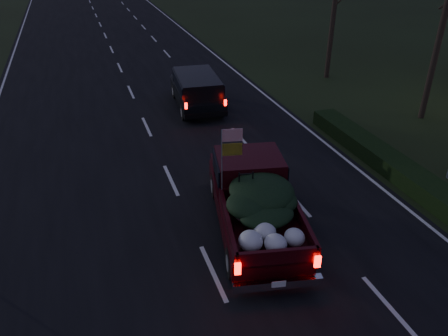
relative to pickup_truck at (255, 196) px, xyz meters
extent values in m
plane|color=black|center=(-1.76, -1.54, -1.08)|extent=(120.00, 120.00, 0.00)
cube|color=black|center=(-1.76, -1.54, -1.07)|extent=(14.00, 120.00, 0.02)
cube|color=black|center=(6.04, 1.46, -0.78)|extent=(1.00, 10.00, 0.60)
cylinder|color=black|center=(10.74, 5.46, 3.17)|extent=(0.28, 0.28, 8.50)
cylinder|color=black|center=(9.74, 12.46, 2.42)|extent=(0.28, 0.28, 7.00)
cube|color=black|center=(0.00, 0.02, -0.44)|extent=(3.10, 5.58, 0.58)
cube|color=black|center=(0.19, 0.95, 0.35)|extent=(2.24, 2.03, 0.95)
cube|color=black|center=(0.19, 0.95, 0.45)|extent=(2.33, 1.95, 0.58)
cube|color=black|center=(-0.26, -1.32, -0.13)|extent=(2.49, 3.28, 0.06)
ellipsoid|color=black|center=(-0.11, -0.81, 0.35)|extent=(2.02, 2.19, 0.63)
cylinder|color=gray|center=(-0.93, 0.21, 1.09)|extent=(0.03, 0.03, 2.11)
cube|color=red|center=(-0.65, 0.15, 1.96)|extent=(0.54, 0.13, 0.36)
cube|color=gold|center=(-0.65, 0.15, 1.54)|extent=(0.54, 0.13, 0.36)
cube|color=black|center=(1.08, 10.21, -0.46)|extent=(2.40, 4.91, 0.59)
cube|color=black|center=(1.05, 9.96, 0.21)|extent=(2.17, 3.62, 0.79)
cube|color=black|center=(1.05, 9.96, 0.29)|extent=(2.26, 3.53, 0.48)
camera|label=1|loc=(-4.24, -9.78, 6.79)|focal=35.00mm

